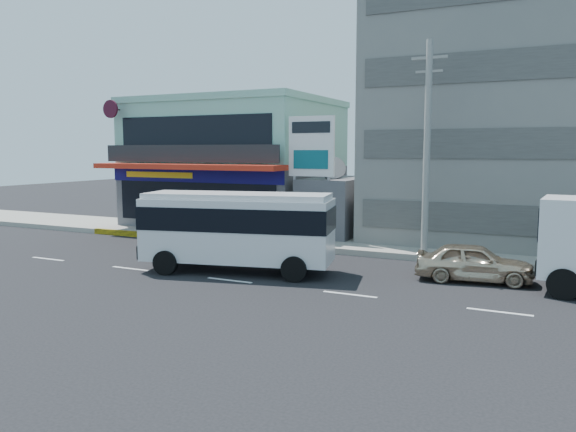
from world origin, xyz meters
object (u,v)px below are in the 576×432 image
(utility_pole_near, at_px, (427,149))
(shop_building, at_px, (237,167))
(motorcycle_rider, at_px, (157,226))
(billboard, at_px, (311,153))
(satellite_dish, at_px, (332,177))
(minibus, at_px, (237,225))
(sedan, at_px, (474,262))
(concrete_building, at_px, (532,115))

(utility_pole_near, bearing_deg, shop_building, 154.94)
(shop_building, distance_m, motorcycle_rider, 7.88)
(billboard, xyz_separation_m, motorcycle_rider, (-8.51, -2.40, -4.11))
(shop_building, distance_m, utility_pole_near, 15.50)
(billboard, relative_size, utility_pole_near, 0.69)
(satellite_dish, relative_size, minibus, 0.18)
(satellite_dish, xyz_separation_m, utility_pole_near, (6.00, -3.60, 1.57))
(sedan, bearing_deg, motorcycle_rider, 73.01)
(concrete_building, distance_m, billboard, 12.17)
(motorcycle_rider, bearing_deg, sedan, -8.93)
(concrete_building, distance_m, utility_pole_near, 8.79)
(billboard, bearing_deg, concrete_building, 28.92)
(satellite_dish, relative_size, utility_pole_near, 0.15)
(billboard, height_order, minibus, billboard)
(shop_building, bearing_deg, satellite_dish, -20.21)
(shop_building, height_order, motorcycle_rider, shop_building)
(shop_building, distance_m, minibus, 14.66)
(satellite_dish, xyz_separation_m, motorcycle_rider, (-9.01, -4.20, -2.75))
(utility_pole_near, height_order, minibus, utility_pole_near)
(utility_pole_near, relative_size, minibus, 1.20)
(shop_building, bearing_deg, minibus, -58.99)
(minibus, bearing_deg, sedan, 15.37)
(billboard, bearing_deg, sedan, -29.46)
(billboard, distance_m, sedan, 11.32)
(sedan, bearing_deg, minibus, 97.31)
(concrete_building, height_order, billboard, concrete_building)
(satellite_dish, height_order, utility_pole_near, utility_pole_near)
(shop_building, xyz_separation_m, sedan, (16.66, -9.92, -3.24))
(minibus, bearing_deg, shop_building, 121.01)
(concrete_building, distance_m, minibus, 17.83)
(concrete_building, relative_size, motorcycle_rider, 6.44)
(utility_pole_near, bearing_deg, motorcycle_rider, -177.71)
(utility_pole_near, bearing_deg, concrete_building, 62.24)
(shop_building, relative_size, satellite_dish, 8.27)
(satellite_dish, bearing_deg, billboard, -105.52)
(utility_pole_near, relative_size, motorcycle_rider, 4.02)
(minibus, height_order, sedan, minibus)
(minibus, bearing_deg, utility_pole_near, 42.15)
(concrete_building, relative_size, minibus, 1.93)
(billboard, bearing_deg, utility_pole_near, -15.48)
(motorcycle_rider, bearing_deg, utility_pole_near, 2.29)
(utility_pole_near, height_order, motorcycle_rider, utility_pole_near)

